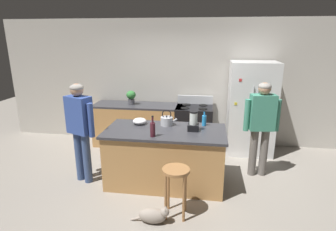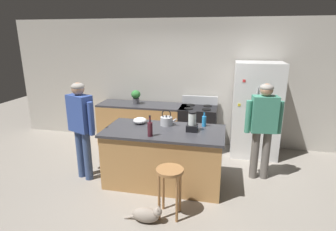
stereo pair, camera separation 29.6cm
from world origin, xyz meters
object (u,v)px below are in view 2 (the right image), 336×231
object	(u,v)px
blender_appliance	(192,123)
bottle_wine	(150,129)
bar_stool	(170,180)
potted_plant	(136,96)
cat	(147,215)
bottle_soda	(204,121)
kitchen_island	(164,157)
person_by_sink_right	(263,123)
refrigerator	(256,110)
mixing_bowl	(140,121)
person_by_island_left	(81,122)
tea_kettle	(166,121)
stove_range	(198,128)

from	to	relation	value
blender_appliance	bottle_wine	size ratio (longest dim) A/B	0.98
bar_stool	potted_plant	world-z (taller)	potted_plant
cat	bottle_soda	bearing A→B (deg)	66.47
kitchen_island	person_by_sink_right	distance (m)	1.70
refrigerator	person_by_sink_right	distance (m)	1.00
cat	mixing_bowl	bearing A→B (deg)	110.69
kitchen_island	person_by_island_left	world-z (taller)	person_by_island_left
kitchen_island	mixing_bowl	distance (m)	0.73
mixing_bowl	tea_kettle	size ratio (longest dim) A/B	0.82
refrigerator	stove_range	bearing A→B (deg)	178.76
potted_plant	blender_appliance	world-z (taller)	blender_appliance
stove_range	mixing_bowl	bearing A→B (deg)	-123.34
refrigerator	cat	world-z (taller)	refrigerator
kitchen_island	bar_stool	xyz separation A→B (m)	(0.27, -0.83, 0.07)
potted_plant	refrigerator	bearing A→B (deg)	-1.15
kitchen_island	tea_kettle	xyz separation A→B (m)	(-0.01, 0.24, 0.53)
person_by_sink_right	bottle_wine	distance (m)	1.86
bar_stool	potted_plant	size ratio (longest dim) A/B	2.30
blender_appliance	mixing_bowl	xyz separation A→B (m)	(-0.91, 0.19, -0.08)
bar_stool	blender_appliance	xyz separation A→B (m)	(0.16, 0.88, 0.51)
person_by_island_left	person_by_sink_right	xyz separation A→B (m)	(2.89, 0.63, -0.01)
blender_appliance	bottle_soda	size ratio (longest dim) A/B	1.21
kitchen_island	bottle_wine	size ratio (longest dim) A/B	5.98
bottle_soda	blender_appliance	bearing A→B (deg)	-120.70
person_by_island_left	bottle_soda	world-z (taller)	person_by_island_left
person_by_island_left	cat	size ratio (longest dim) A/B	3.16
mixing_bowl	potted_plant	bearing A→B (deg)	111.34
cat	potted_plant	bearing A→B (deg)	111.02
refrigerator	person_by_island_left	bearing A→B (deg)	-150.35
potted_plant	bottle_wine	xyz separation A→B (m)	(0.85, -1.86, -0.06)
bottle_wine	tea_kettle	distance (m)	0.56
tea_kettle	refrigerator	bearing A→B (deg)	39.63
person_by_sink_right	bottle_wine	world-z (taller)	person_by_sink_right
potted_plant	blender_appliance	bearing A→B (deg)	-46.73
person_by_island_left	bottle_wine	xyz separation A→B (m)	(1.21, -0.18, 0.04)
stove_range	tea_kettle	bearing A→B (deg)	-106.76
stove_range	bottle_wine	world-z (taller)	bottle_wine
person_by_island_left	bar_stool	bearing A→B (deg)	-23.50
kitchen_island	cat	size ratio (longest dim) A/B	3.64
refrigerator	blender_appliance	size ratio (longest dim) A/B	6.00
person_by_sink_right	bar_stool	xyz separation A→B (m)	(-1.27, -1.33, -0.45)
kitchen_island	refrigerator	world-z (taller)	refrigerator
bottle_soda	person_by_sink_right	bearing A→B (deg)	10.99
stove_range	refrigerator	bearing A→B (deg)	-1.24
kitchen_island	person_by_sink_right	world-z (taller)	person_by_sink_right
person_by_island_left	tea_kettle	xyz separation A→B (m)	(1.34, 0.37, 0.00)
mixing_bowl	tea_kettle	world-z (taller)	tea_kettle
person_by_sink_right	mixing_bowl	bearing A→B (deg)	-172.60
bottle_soda	mixing_bowl	xyz separation A→B (m)	(-1.07, -0.08, -0.04)
stove_range	bar_stool	size ratio (longest dim) A/B	1.59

